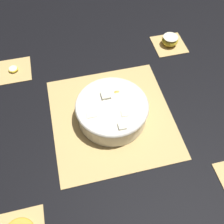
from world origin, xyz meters
TOP-DOWN VIEW (x-y plane):
  - ground_plane at (0.00, 0.00)m, footprint 6.00×6.00m
  - bamboo_mat_center at (-0.00, 0.00)m, footprint 0.40×0.42m
  - coaster_mat_far_left at (-0.32, 0.30)m, footprint 0.13×0.13m
  - coaster_mat_far_right at (0.32, 0.30)m, footprint 0.13×0.13m
  - fruit_salad_bowl at (-0.00, 0.00)m, footprint 0.24×0.24m
  - apple_half at (0.32, 0.30)m, footprint 0.07×0.07m
  - banana_coin_single at (-0.32, 0.30)m, footprint 0.04×0.04m

SIDE VIEW (x-z plane):
  - ground_plane at x=0.00m, z-range 0.00..0.00m
  - coaster_mat_far_left at x=-0.32m, z-range 0.00..0.01m
  - coaster_mat_far_right at x=0.32m, z-range 0.00..0.01m
  - bamboo_mat_center at x=0.00m, z-range 0.00..0.01m
  - banana_coin_single at x=-0.32m, z-range 0.01..0.01m
  - apple_half at x=0.32m, z-range 0.01..0.04m
  - fruit_salad_bowl at x=0.00m, z-range 0.01..0.09m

